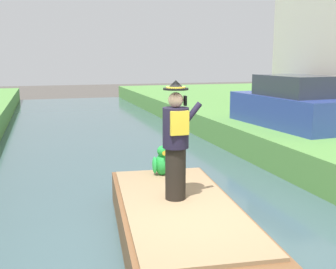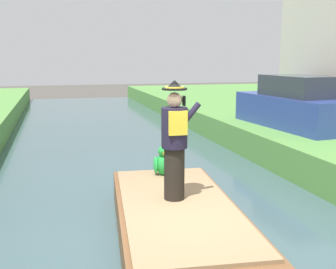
{
  "view_description": "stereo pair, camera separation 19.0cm",
  "coord_description": "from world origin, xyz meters",
  "px_view_note": "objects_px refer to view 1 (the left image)",
  "views": [
    {
      "loc": [
        -1.91,
        -5.26,
        2.89
      ],
      "look_at": [
        0.09,
        1.26,
        1.61
      ],
      "focal_mm": 43.88,
      "sensor_mm": 36.0,
      "label": 1
    },
    {
      "loc": [
        -1.73,
        -5.32,
        2.89
      ],
      "look_at": [
        0.09,
        1.26,
        1.61
      ],
      "focal_mm": 43.88,
      "sensor_mm": 36.0,
      "label": 2
    }
  ],
  "objects_px": {
    "parrot_plush": "(162,162)",
    "parked_car_blue": "(290,105)",
    "boat": "(179,222)",
    "person_pirate": "(176,141)"
  },
  "relations": [
    {
      "from": "boat",
      "to": "person_pirate",
      "type": "xyz_separation_m",
      "value": [
        0.01,
        0.21,
        1.23
      ]
    },
    {
      "from": "parrot_plush",
      "to": "boat",
      "type": "bearing_deg",
      "value": -96.53
    },
    {
      "from": "parrot_plush",
      "to": "parked_car_blue",
      "type": "xyz_separation_m",
      "value": [
        4.9,
        3.27,
        0.56
      ]
    },
    {
      "from": "boat",
      "to": "parked_car_blue",
      "type": "height_order",
      "value": "parked_car_blue"
    },
    {
      "from": "parked_car_blue",
      "to": "parrot_plush",
      "type": "bearing_deg",
      "value": -146.27
    },
    {
      "from": "parrot_plush",
      "to": "parked_car_blue",
      "type": "bearing_deg",
      "value": 33.73
    },
    {
      "from": "parrot_plush",
      "to": "parked_car_blue",
      "type": "relative_size",
      "value": 0.14
    },
    {
      "from": "boat",
      "to": "parked_car_blue",
      "type": "distance_m",
      "value": 7.09
    },
    {
      "from": "boat",
      "to": "parrot_plush",
      "type": "relative_size",
      "value": 7.66
    },
    {
      "from": "boat",
      "to": "parrot_plush",
      "type": "distance_m",
      "value": 1.65
    }
  ]
}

